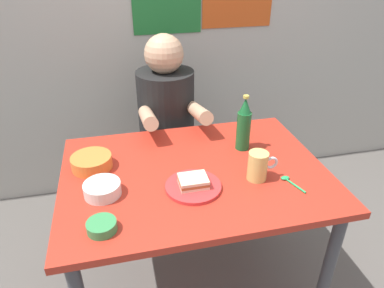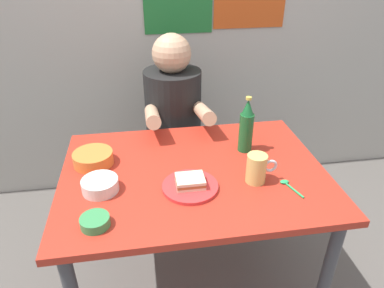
{
  "view_description": "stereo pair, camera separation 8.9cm",
  "coord_description": "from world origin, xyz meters",
  "px_view_note": "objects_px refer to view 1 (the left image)",
  "views": [
    {
      "loc": [
        -0.29,
        -1.18,
        1.57
      ],
      "look_at": [
        0.0,
        0.05,
        0.84
      ],
      "focal_mm": 32.6,
      "sensor_mm": 36.0,
      "label": 1
    },
    {
      "loc": [
        -0.2,
        -1.2,
        1.57
      ],
      "look_at": [
        0.0,
        0.05,
        0.84
      ],
      "focal_mm": 32.6,
      "sensor_mm": 36.0,
      "label": 2
    }
  ],
  "objects_px": {
    "plate_orange": "(193,186)",
    "sandwich": "(193,181)",
    "dining_table": "(195,188)",
    "beer_bottle": "(244,125)",
    "stool": "(169,167)",
    "beer_mug": "(258,166)",
    "soup_bowl_orange": "(92,161)",
    "person_seated": "(166,107)"
  },
  "relations": [
    {
      "from": "dining_table",
      "to": "person_seated",
      "type": "relative_size",
      "value": 1.53
    },
    {
      "from": "stool",
      "to": "sandwich",
      "type": "distance_m",
      "value": 0.86
    },
    {
      "from": "beer_mug",
      "to": "soup_bowl_orange",
      "type": "relative_size",
      "value": 0.74
    },
    {
      "from": "person_seated",
      "to": "soup_bowl_orange",
      "type": "height_order",
      "value": "person_seated"
    },
    {
      "from": "beer_bottle",
      "to": "dining_table",
      "type": "bearing_deg",
      "value": -153.14
    },
    {
      "from": "person_seated",
      "to": "beer_mug",
      "type": "xyz_separation_m",
      "value": [
        0.25,
        -0.73,
        0.03
      ]
    },
    {
      "from": "beer_mug",
      "to": "beer_bottle",
      "type": "xyz_separation_m",
      "value": [
        0.03,
        0.24,
        0.06
      ]
    },
    {
      "from": "sandwich",
      "to": "person_seated",
      "type": "bearing_deg",
      "value": 88.7
    },
    {
      "from": "stool",
      "to": "beer_mug",
      "type": "distance_m",
      "value": 0.9
    },
    {
      "from": "dining_table",
      "to": "sandwich",
      "type": "xyz_separation_m",
      "value": [
        -0.03,
        -0.12,
        0.13
      ]
    },
    {
      "from": "dining_table",
      "to": "stool",
      "type": "bearing_deg",
      "value": 91.56
    },
    {
      "from": "plate_orange",
      "to": "person_seated",
      "type": "bearing_deg",
      "value": 88.7
    },
    {
      "from": "plate_orange",
      "to": "beer_bottle",
      "type": "relative_size",
      "value": 0.84
    },
    {
      "from": "beer_mug",
      "to": "stool",
      "type": "bearing_deg",
      "value": 108.66
    },
    {
      "from": "dining_table",
      "to": "soup_bowl_orange",
      "type": "xyz_separation_m",
      "value": [
        -0.42,
        0.12,
        0.12
      ]
    },
    {
      "from": "plate_orange",
      "to": "sandwich",
      "type": "height_order",
      "value": "sandwich"
    },
    {
      "from": "beer_mug",
      "to": "dining_table",
      "type": "bearing_deg",
      "value": 154.36
    },
    {
      "from": "beer_mug",
      "to": "person_seated",
      "type": "bearing_deg",
      "value": 108.93
    },
    {
      "from": "sandwich",
      "to": "soup_bowl_orange",
      "type": "bearing_deg",
      "value": 148.39
    },
    {
      "from": "sandwich",
      "to": "beer_bottle",
      "type": "relative_size",
      "value": 0.42
    },
    {
      "from": "stool",
      "to": "beer_bottle",
      "type": "distance_m",
      "value": 0.77
    },
    {
      "from": "beer_mug",
      "to": "soup_bowl_orange",
      "type": "height_order",
      "value": "beer_mug"
    },
    {
      "from": "plate_orange",
      "to": "sandwich",
      "type": "distance_m",
      "value": 0.02
    },
    {
      "from": "stool",
      "to": "soup_bowl_orange",
      "type": "distance_m",
      "value": 0.77
    },
    {
      "from": "stool",
      "to": "person_seated",
      "type": "height_order",
      "value": "person_seated"
    },
    {
      "from": "dining_table",
      "to": "sandwich",
      "type": "relative_size",
      "value": 10.0
    },
    {
      "from": "beer_bottle",
      "to": "plate_orange",
      "type": "bearing_deg",
      "value": -139.7
    },
    {
      "from": "dining_table",
      "to": "beer_bottle",
      "type": "distance_m",
      "value": 0.36
    },
    {
      "from": "soup_bowl_orange",
      "to": "plate_orange",
      "type": "bearing_deg",
      "value": -31.61
    },
    {
      "from": "beer_bottle",
      "to": "beer_mug",
      "type": "bearing_deg",
      "value": -95.88
    },
    {
      "from": "plate_orange",
      "to": "beer_bottle",
      "type": "bearing_deg",
      "value": 40.3
    },
    {
      "from": "dining_table",
      "to": "beer_bottle",
      "type": "height_order",
      "value": "beer_bottle"
    },
    {
      "from": "beer_bottle",
      "to": "sandwich",
      "type": "bearing_deg",
      "value": -139.7
    },
    {
      "from": "plate_orange",
      "to": "soup_bowl_orange",
      "type": "height_order",
      "value": "soup_bowl_orange"
    },
    {
      "from": "sandwich",
      "to": "soup_bowl_orange",
      "type": "distance_m",
      "value": 0.45
    },
    {
      "from": "beer_bottle",
      "to": "soup_bowl_orange",
      "type": "bearing_deg",
      "value": -179.11
    },
    {
      "from": "person_seated",
      "to": "sandwich",
      "type": "xyz_separation_m",
      "value": [
        -0.02,
        -0.74,
        0.01
      ]
    },
    {
      "from": "dining_table",
      "to": "beer_bottle",
      "type": "xyz_separation_m",
      "value": [
        0.26,
        0.13,
        0.21
      ]
    },
    {
      "from": "stool",
      "to": "beer_bottle",
      "type": "bearing_deg",
      "value": -61.1
    },
    {
      "from": "person_seated",
      "to": "beer_bottle",
      "type": "relative_size",
      "value": 2.75
    },
    {
      "from": "stool",
      "to": "sandwich",
      "type": "relative_size",
      "value": 4.09
    },
    {
      "from": "person_seated",
      "to": "beer_mug",
      "type": "distance_m",
      "value": 0.77
    }
  ]
}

